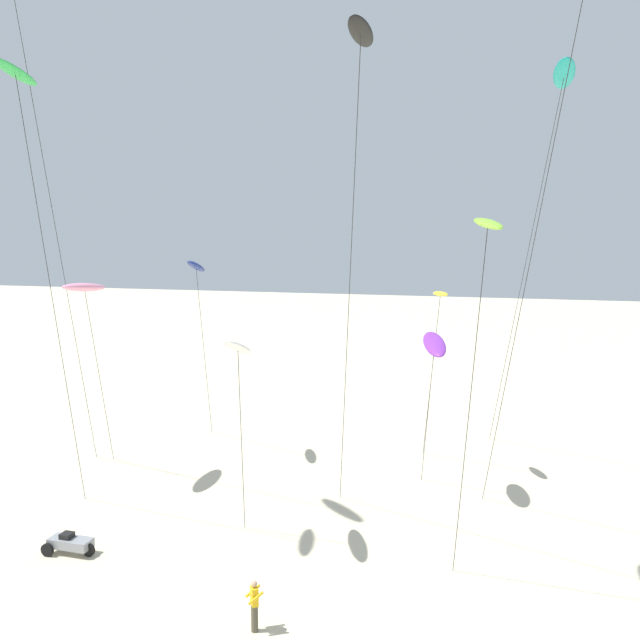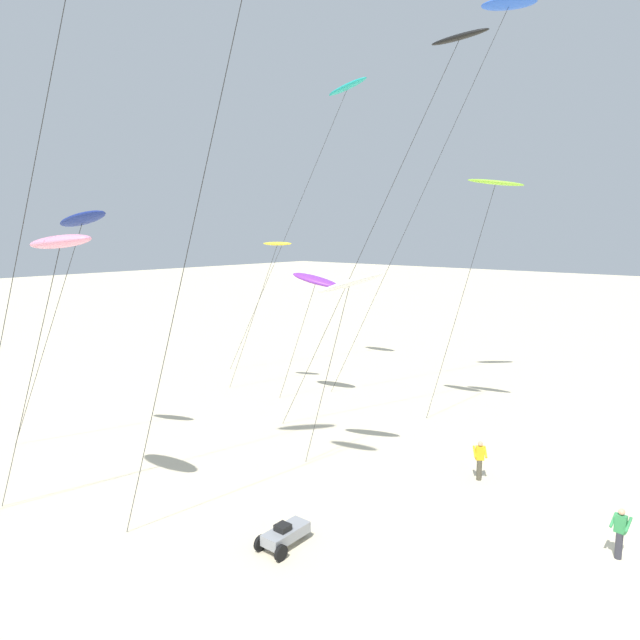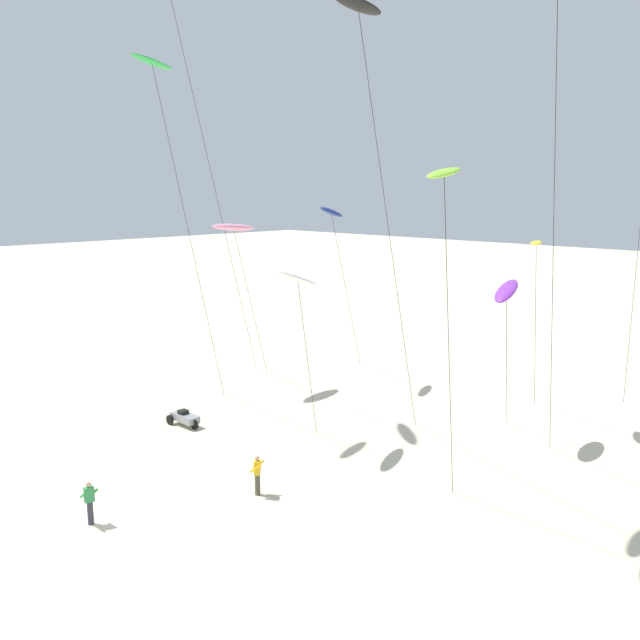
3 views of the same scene
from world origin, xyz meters
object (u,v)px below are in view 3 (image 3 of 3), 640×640
Objects in this scene: kite_pink at (234,228)px; kite_flyer_middle at (90,502)px; kite_purple at (506,291)px; kite_flyer_nearest at (257,474)px; kite_green at (153,69)px; kite_black at (359,13)px; kite_yellow at (536,245)px; kite_lime at (444,176)px; beach_buggy at (185,418)px; kite_navy at (332,213)px; kite_white at (298,279)px.

kite_pink is 6.15× the size of kite_flyer_middle.
kite_flyer_nearest is at bearing -107.16° from kite_purple.
kite_black is at bearing 3.03° from kite_green.
kite_black reaches higher than kite_yellow.
kite_flyer_nearest is (-3.66, -15.40, -8.49)m from kite_yellow.
kite_black is at bearing -97.92° from kite_purple.
kite_flyer_middle is at bearing -136.31° from kite_lime.
kite_green is 20.31m from kite_flyer_middle.
kite_yellow is 20.07m from beach_buggy.
kite_yellow is (-2.90, 12.60, -3.17)m from kite_lime.
kite_lime reaches higher than kite_pink.
kite_green is at bearing -169.69° from beach_buggy.
kite_pink reaches higher than kite_flyer_nearest.
kite_flyer_middle is at bearing -109.19° from kite_purple.
kite_flyer_nearest is at bearing -156.89° from kite_lime.
kite_flyer_nearest is at bearing -103.36° from kite_yellow.
kite_green is at bearing 166.69° from kite_flyer_nearest.
kite_green is at bearing -93.74° from kite_navy.
kite_lime is 13.31m from kite_yellow.
kite_black is 1.45× the size of kite_lime.
kite_purple is 16.97m from kite_pink.
kite_purple is 14.43m from kite_black.
kite_flyer_nearest is at bearing -13.31° from kite_green.
kite_purple is 14.47m from kite_flyer_nearest.
kite_green reaches higher than kite_navy.
kite_flyer_nearest is 1.00× the size of kite_flyer_middle.
kite_white is at bearing 118.67° from kite_flyer_nearest.
kite_white is 12.36m from kite_yellow.
kite_purple is 4.81× the size of kite_flyer_nearest.
beach_buggy is (-6.39, 8.47, -0.46)m from kite_flyer_middle.
kite_green is 12.50m from kite_white.
kite_pink is (-16.46, -3.26, 2.49)m from kite_purple.
kite_black is at bearing -21.73° from kite_pink.
kite_purple is at bearing 82.08° from kite_black.
kite_flyer_nearest is at bearing -56.65° from kite_navy.
kite_yellow is at bearing 21.14° from kite_pink.
kite_black reaches higher than kite_green.
kite_pink is (-15.17, 6.05, -8.46)m from kite_black.
kite_pink is at bearing -168.81° from kite_purple.
kite_lime is at bearing 0.78° from beach_buggy.
kite_white is at bearing 18.49° from kite_green.
kite_purple is 9.92m from kite_white.
kite_lime is 6.29× the size of beach_buggy.
kite_purple reaches higher than kite_flyer_middle.
kite_navy is at bearing 91.82° from beach_buggy.
kite_flyer_nearest is (10.06, -2.38, -16.96)m from kite_green.
kite_yellow reaches higher than beach_buggy.
kite_purple is 0.92× the size of kite_white.
beach_buggy is at bearing -179.22° from kite_lime.
kite_navy is 11.70m from kite_white.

